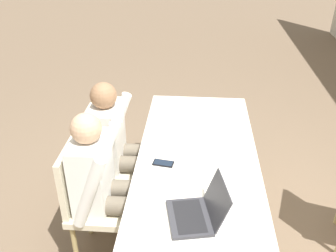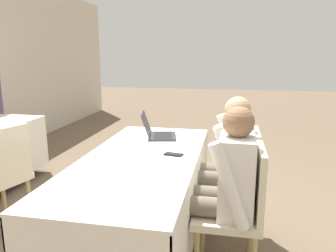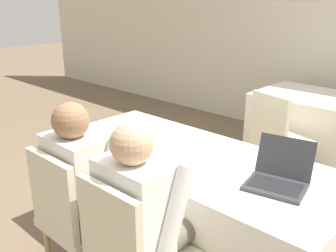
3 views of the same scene
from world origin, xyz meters
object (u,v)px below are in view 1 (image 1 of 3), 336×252
cell_phone (163,163)px  laptop (197,212)px  chair_near_right (91,198)px  person_checkered_shirt (118,143)px  chair_near_left (106,159)px  person_white_shirt (104,181)px

cell_phone → laptop: bearing=34.6°
laptop → cell_phone: laptop is taller
chair_near_right → person_checkered_shirt: person_checkered_shirt is taller
laptop → chair_near_right: size_ratio=0.40×
chair_near_left → person_checkered_shirt: person_checkered_shirt is taller
laptop → chair_near_left: (-0.85, -0.74, -0.26)m
laptop → person_checkered_shirt: 1.07m
cell_phone → chair_near_right: 0.56m
chair_near_left → chair_near_right: 0.48m
person_checkered_shirt → person_white_shirt: bearing=-180.0°
person_checkered_shirt → chair_near_left: bearing=90.0°
person_white_shirt → chair_near_right: bearing=90.0°
chair_near_right → person_checkered_shirt: 0.52m
laptop → cell_phone: bearing=-166.2°
laptop → chair_near_left: size_ratio=0.40×
chair_near_left → person_checkered_shirt: size_ratio=0.78×
cell_phone → person_checkered_shirt: size_ratio=0.13×
person_white_shirt → laptop: bearing=-120.3°
chair_near_right → person_white_shirt: bearing=-90.0°
person_checkered_shirt → person_white_shirt: (0.48, 0.00, 0.00)m
laptop → chair_near_left: bearing=-150.4°
laptop → chair_near_right: bearing=-128.0°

